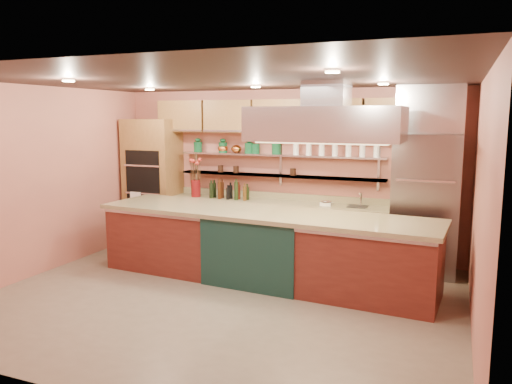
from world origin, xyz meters
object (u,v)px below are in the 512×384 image
at_px(copper_kettle, 236,149).
at_px(green_canister, 256,149).
at_px(refrigerator, 425,204).
at_px(kitchen_scale, 326,202).
at_px(island, 262,246).
at_px(flower_vase, 196,188).

xyz_separation_m(copper_kettle, green_canister, (0.36, 0.00, 0.01)).
relative_size(copper_kettle, green_canister, 1.08).
bearing_deg(refrigerator, kitchen_scale, 179.62).
bearing_deg(copper_kettle, island, -54.14).
height_order(refrigerator, kitchen_scale, refrigerator).
height_order(island, green_canister, green_canister).
height_order(kitchen_scale, copper_kettle, copper_kettle).
bearing_deg(kitchen_scale, island, -133.64).
distance_m(island, copper_kettle, 2.22).
xyz_separation_m(flower_vase, kitchen_scale, (2.37, 0.00, -0.10)).
distance_m(island, green_canister, 2.08).
relative_size(refrigerator, green_canister, 12.54).
relative_size(island, kitchen_scale, 27.56).
bearing_deg(flower_vase, kitchen_scale, 0.00).
height_order(refrigerator, copper_kettle, refrigerator).
distance_m(island, flower_vase, 2.23).
relative_size(island, flower_vase, 16.24).
bearing_deg(island, flower_vase, 148.36).
bearing_deg(island, refrigerator, 34.04).
relative_size(flower_vase, copper_kettle, 1.65).
xyz_separation_m(refrigerator, green_canister, (-2.83, 0.23, 0.75)).
bearing_deg(green_canister, refrigerator, -4.65).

